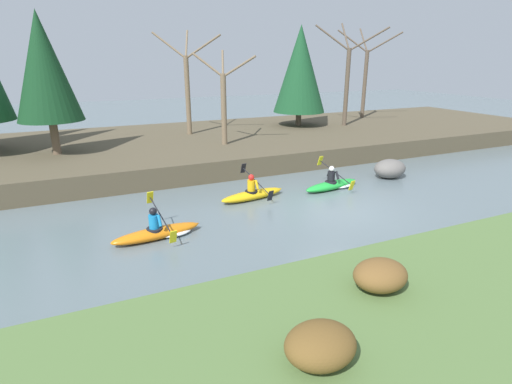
{
  "coord_description": "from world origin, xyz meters",
  "views": [
    {
      "loc": [
        -8.09,
        -11.03,
        5.17
      ],
      "look_at": [
        -2.42,
        1.55,
        0.55
      ],
      "focal_mm": 28.0,
      "sensor_mm": 36.0,
      "label": 1
    }
  ],
  "objects_px": {
    "kayaker_lead": "(334,184)",
    "kayaker_trailing": "(160,232)",
    "boulder_midstream": "(390,169)",
    "kayaker_middle": "(253,194)"
  },
  "relations": [
    {
      "from": "kayaker_trailing",
      "to": "boulder_midstream",
      "type": "distance_m",
      "value": 11.07
    },
    {
      "from": "kayaker_trailing",
      "to": "boulder_midstream",
      "type": "bearing_deg",
      "value": 3.56
    },
    {
      "from": "kayaker_trailing",
      "to": "boulder_midstream",
      "type": "relative_size",
      "value": 1.85
    },
    {
      "from": "kayaker_lead",
      "to": "kayaker_middle",
      "type": "bearing_deg",
      "value": 167.69
    },
    {
      "from": "kayaker_lead",
      "to": "kayaker_middle",
      "type": "relative_size",
      "value": 1.0
    },
    {
      "from": "kayaker_middle",
      "to": "kayaker_lead",
      "type": "bearing_deg",
      "value": -12.02
    },
    {
      "from": "kayaker_lead",
      "to": "kayaker_trailing",
      "type": "height_order",
      "value": "same"
    },
    {
      "from": "kayaker_middle",
      "to": "boulder_midstream",
      "type": "distance_m",
      "value": 6.88
    },
    {
      "from": "boulder_midstream",
      "to": "kayaker_lead",
      "type": "bearing_deg",
      "value": -174.33
    },
    {
      "from": "kayaker_middle",
      "to": "boulder_midstream",
      "type": "relative_size",
      "value": 1.85
    }
  ]
}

